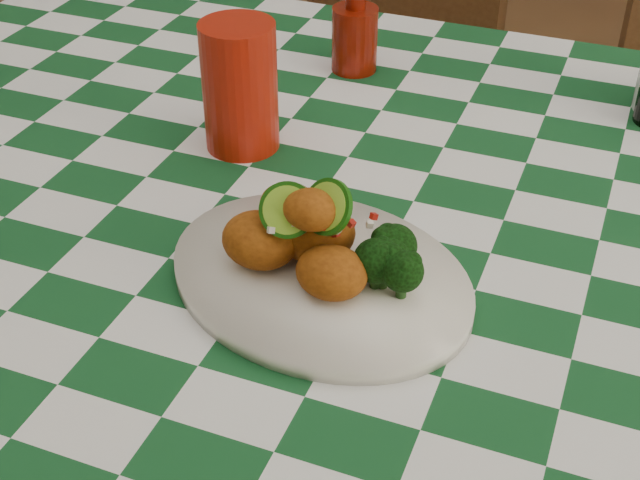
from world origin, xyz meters
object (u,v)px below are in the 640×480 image
at_px(dining_table, 396,437).
at_px(fried_chicken_pile, 314,231).
at_px(ketchup_bottle, 355,24).
at_px(wooden_chair_left, 351,97).
at_px(red_tumbler, 240,87).
at_px(plate, 320,278).

xyz_separation_m(dining_table, fried_chicken_pile, (-0.05, -0.18, 0.46)).
relative_size(ketchup_bottle, wooden_chair_left, 0.14).
bearing_deg(ketchup_bottle, dining_table, -59.21).
relative_size(dining_table, red_tumbler, 10.48).
xyz_separation_m(dining_table, red_tumbler, (-0.23, 0.04, 0.47)).
height_order(dining_table, fried_chicken_pile, fried_chicken_pile).
bearing_deg(plate, fried_chicken_pile, 180.00).
distance_m(dining_table, plate, 0.44).
height_order(dining_table, plate, plate).
xyz_separation_m(plate, ketchup_bottle, (-0.14, 0.48, 0.06)).
bearing_deg(plate, ketchup_bottle, 105.80).
xyz_separation_m(plate, wooden_chair_left, (-0.30, 0.93, -0.30)).
bearing_deg(dining_table, wooden_chair_left, 114.37).
distance_m(plate, fried_chicken_pile, 0.06).
height_order(dining_table, ketchup_bottle, ketchup_bottle).
xyz_separation_m(red_tumbler, wooden_chair_left, (-0.11, 0.71, -0.37)).
distance_m(plate, wooden_chair_left, 1.02).
height_order(plate, red_tumbler, red_tumbler).
height_order(plate, wooden_chair_left, wooden_chair_left).
distance_m(dining_table, red_tumbler, 0.53).
height_order(dining_table, wooden_chair_left, wooden_chair_left).
relative_size(red_tumbler, wooden_chair_left, 0.16).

